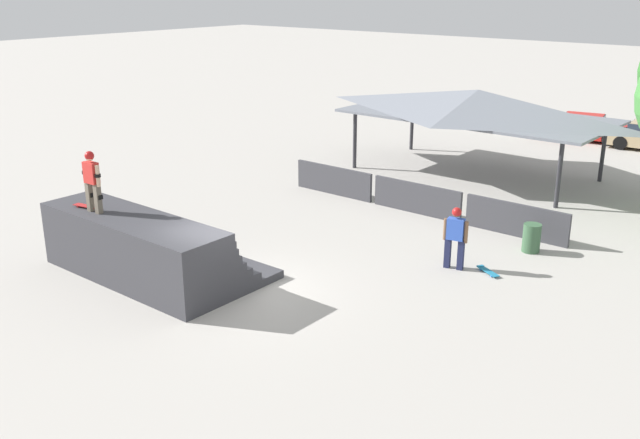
{
  "coord_description": "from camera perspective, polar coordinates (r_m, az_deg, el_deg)",
  "views": [
    {
      "loc": [
        12.3,
        -11.51,
        7.64
      ],
      "look_at": [
        -0.19,
        3.75,
        0.96
      ],
      "focal_mm": 40.0,
      "sensor_mm": 36.0,
      "label": 1
    }
  ],
  "objects": [
    {
      "name": "skater_on_deck",
      "position": [
        19.6,
        -17.8,
        3.22
      ],
      "size": [
        0.7,
        0.25,
        1.66
      ],
      "rotation": [
        0.0,
        0.0,
        0.04
      ],
      "color": "#6B6051",
      "rests_on": "quarter_pipe_ramp"
    },
    {
      "name": "parked_car_white",
      "position": [
        38.9,
        15.72,
        7.59
      ],
      "size": [
        4.03,
        1.67,
        1.27
      ],
      "rotation": [
        0.0,
        0.0,
        -0.0
      ],
      "color": "silver",
      "rests_on": "ground"
    },
    {
      "name": "pavilion_shelter",
      "position": [
        29.47,
        12.5,
        9.04
      ],
      "size": [
        10.38,
        5.26,
        3.47
      ],
      "color": "#2D2D33",
      "rests_on": "ground"
    },
    {
      "name": "bystander_walking",
      "position": [
        19.83,
        10.79,
        -1.07
      ],
      "size": [
        0.7,
        0.33,
        1.77
      ],
      "rotation": [
        0.0,
        0.0,
        3.36
      ],
      "color": "#1E2347",
      "rests_on": "ground"
    },
    {
      "name": "quarter_pipe_ramp",
      "position": [
        19.66,
        -13.89,
        -2.34
      ],
      "size": [
        5.97,
        3.42,
        1.75
      ],
      "color": "#38383D",
      "rests_on": "ground"
    },
    {
      "name": "ground_plane",
      "position": [
        18.49,
        -6.95,
        -5.84
      ],
      "size": [
        160.0,
        160.0,
        0.0
      ],
      "primitive_type": "plane",
      "color": "#ADA8A0"
    },
    {
      "name": "barrier_fence",
      "position": [
        24.55,
        7.75,
        1.68
      ],
      "size": [
        10.63,
        0.12,
        1.05
      ],
      "color": "#3D3D42",
      "rests_on": "ground"
    },
    {
      "name": "skateboard_on_ground",
      "position": [
        20.07,
        13.24,
        -4.02
      ],
      "size": [
        0.82,
        0.56,
        0.09
      ],
      "rotation": [
        0.0,
        0.0,
        2.65
      ],
      "color": "blue",
      "rests_on": "ground"
    },
    {
      "name": "trash_bin",
      "position": [
        21.81,
        16.57,
        -1.42
      ],
      "size": [
        0.52,
        0.52,
        0.85
      ],
      "primitive_type": "cylinder",
      "color": "#385B3D",
      "rests_on": "ground"
    },
    {
      "name": "parked_car_red",
      "position": [
        38.01,
        20.39,
        6.87
      ],
      "size": [
        4.3,
        2.41,
        1.27
      ],
      "rotation": [
        0.0,
        0.0,
        0.19
      ],
      "color": "red",
      "rests_on": "ground"
    },
    {
      "name": "skateboard_on_deck",
      "position": [
        20.25,
        -18.15,
        1.02
      ],
      "size": [
        0.81,
        0.35,
        0.09
      ],
      "rotation": [
        0.0,
        0.0,
        0.2
      ],
      "color": "red",
      "rests_on": "quarter_pipe_ramp"
    }
  ]
}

